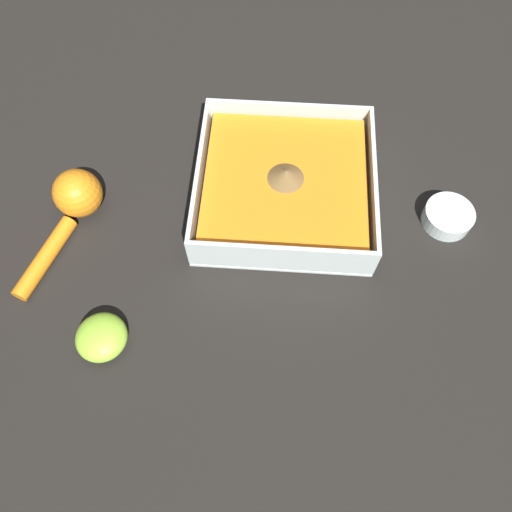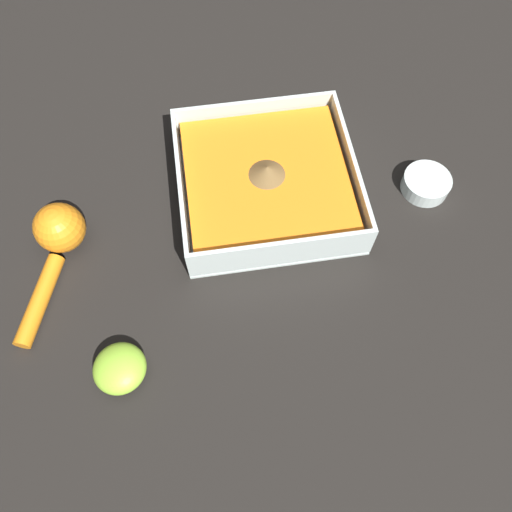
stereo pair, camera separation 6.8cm
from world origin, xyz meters
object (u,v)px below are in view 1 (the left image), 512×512
Objects in this scene: square_dish at (285,187)px; spice_bowl at (448,219)px; lemon_squeezer at (72,204)px; lemon_half at (102,337)px.

square_dish is 0.24m from spice_bowl.
spice_bowl is 0.37× the size of lemon_squeezer.
square_dish is 3.85× the size of lemon_half.
lemon_half is at bearing -155.36° from spice_bowl.
square_dish is at bearing 172.40° from spice_bowl.
lemon_squeezer reaches higher than lemon_half.
lemon_half is at bearing -139.13° from lemon_squeezer.
lemon_squeezer reaches higher than spice_bowl.
lemon_squeezer is at bearing -169.75° from square_dish.
spice_bowl is at bearing -7.60° from square_dish.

